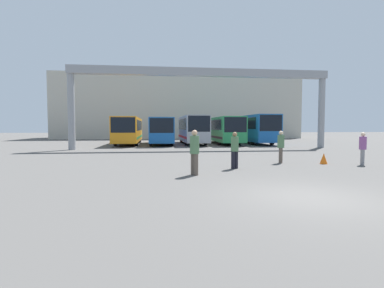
# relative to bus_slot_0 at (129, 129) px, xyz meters

# --- Properties ---
(ground_plane) EXTENTS (200.00, 200.00, 0.00)m
(ground_plane) POSITION_rel_bus_slot_0_xyz_m (7.37, -27.47, -1.75)
(ground_plane) COLOR #514F4C
(building_backdrop) EXTENTS (42.39, 12.00, 10.86)m
(building_backdrop) POSITION_rel_bus_slot_0_xyz_m (7.37, 20.54, 3.69)
(building_backdrop) COLOR #B7B2A3
(building_backdrop) RESTS_ON ground
(overhead_gantry) EXTENTS (23.59, 0.80, 7.25)m
(overhead_gantry) POSITION_rel_bus_slot_0_xyz_m (7.37, -8.34, 4.20)
(overhead_gantry) COLOR gray
(overhead_gantry) RESTS_ON ground
(bus_slot_0) EXTENTS (2.55, 12.22, 3.02)m
(bus_slot_0) POSITION_rel_bus_slot_0_xyz_m (0.00, 0.00, 0.00)
(bus_slot_0) COLOR orange
(bus_slot_0) RESTS_ON ground
(bus_slot_1) EXTENTS (2.57, 10.01, 2.95)m
(bus_slot_1) POSITION_rel_bus_slot_0_xyz_m (3.69, -1.10, -0.04)
(bus_slot_1) COLOR #1959A5
(bus_slot_1) RESTS_ON ground
(bus_slot_2) EXTENTS (2.43, 11.07, 3.20)m
(bus_slot_2) POSITION_rel_bus_slot_0_xyz_m (7.37, -0.58, 0.10)
(bus_slot_2) COLOR #999EA5
(bus_slot_2) RESTS_ON ground
(bus_slot_3) EXTENTS (2.55, 12.15, 3.07)m
(bus_slot_3) POSITION_rel_bus_slot_0_xyz_m (11.06, -0.04, 0.03)
(bus_slot_3) COLOR #268C4C
(bus_slot_3) RESTS_ON ground
(bus_slot_4) EXTENTS (2.60, 11.19, 3.31)m
(bus_slot_4) POSITION_rel_bus_slot_0_xyz_m (14.74, -0.51, 0.16)
(bus_slot_4) COLOR #1959A5
(bus_slot_4) RESTS_ON ground
(pedestrian_near_right) EXTENTS (0.36, 0.36, 1.74)m
(pedestrian_near_right) POSITION_rel_bus_slot_0_xyz_m (6.80, -21.55, -0.82)
(pedestrian_near_right) COLOR black
(pedestrian_near_right) RESTS_ON ground
(pedestrian_near_left) EXTENTS (0.39, 0.39, 1.86)m
(pedestrian_near_left) POSITION_rel_bus_slot_0_xyz_m (4.66, -23.20, -0.76)
(pedestrian_near_left) COLOR brown
(pedestrian_near_left) RESTS_ON ground
(pedestrian_mid_right) EXTENTS (0.37, 0.37, 1.77)m
(pedestrian_mid_right) POSITION_rel_bus_slot_0_xyz_m (9.90, -19.69, -0.81)
(pedestrian_mid_right) COLOR brown
(pedestrian_mid_right) RESTS_ON ground
(pedestrian_mid_left) EXTENTS (0.35, 0.35, 1.70)m
(pedestrian_mid_left) POSITION_rel_bus_slot_0_xyz_m (13.81, -20.97, -0.84)
(pedestrian_mid_left) COLOR gray
(pedestrian_mid_left) RESTS_ON ground
(traffic_cone) EXTENTS (0.40, 0.40, 0.58)m
(traffic_cone) POSITION_rel_bus_slot_0_xyz_m (12.01, -20.39, -1.46)
(traffic_cone) COLOR orange
(traffic_cone) RESTS_ON ground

